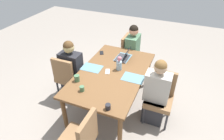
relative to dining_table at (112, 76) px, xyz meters
The scene contains 19 objects.
ground_plane 0.67m from the dining_table, ahead, with size 10.00×10.00×0.00m, color gray.
dining_table is the anchor object (origin of this frame).
chair_far_left_near 0.90m from the dining_table, 95.63° to the left, with size 0.44×0.44×0.90m.
person_far_left_near 0.84m from the dining_table, 90.86° to the left, with size 0.36×0.40×1.19m.
chair_near_left_mid 0.88m from the dining_table, 87.26° to the right, with size 0.44×0.44×0.90m.
person_near_left_mid 0.81m from the dining_table, 92.42° to the right, with size 0.36×0.40×1.19m.
chair_head_right_left_far 1.22m from the dining_table, ahead, with size 0.44×0.44×0.90m.
person_head_right_left_far 1.15m from the dining_table, ahead, with size 0.40×0.36×1.19m.
chair_head_left_right_near 1.22m from the dining_table, behind, with size 0.44×0.44×0.90m.
flower_vase 0.25m from the dining_table, 30.54° to the right, with size 0.10×0.10×0.26m.
placemat_far_left_near 0.40m from the dining_table, 90.82° to the left, with size 0.36×0.26×0.00m, color slate.
placemat_near_left_mid 0.39m from the dining_table, 92.25° to the right, with size 0.36×0.26×0.00m, color slate.
placemat_head_right_left_far 0.55m from the dining_table, ahead, with size 0.36×0.26×0.00m, color slate.
laptop_head_right_left_far 0.52m from the dining_table, ahead, with size 0.32×0.22×0.21m.
coffee_mug_near_left 0.68m from the dining_table, 159.68° to the left, with size 0.07×0.07×0.08m, color #47704C.
coffee_mug_near_right 0.63m from the dining_table, 135.54° to the left, with size 0.09×0.09×0.11m, color #47704C.
coffee_mug_centre_left 0.88m from the dining_table, 161.04° to the right, with size 0.08×0.08×0.08m, color #232328.
phone_black 0.72m from the dining_table, 39.58° to the left, with size 0.15×0.07×0.01m, color black.
phone_silver 0.11m from the dining_table, 96.28° to the left, with size 0.15×0.07×0.01m, color silver.
Camera 1 is at (-2.54, -1.06, 2.67)m, focal length 31.29 mm.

